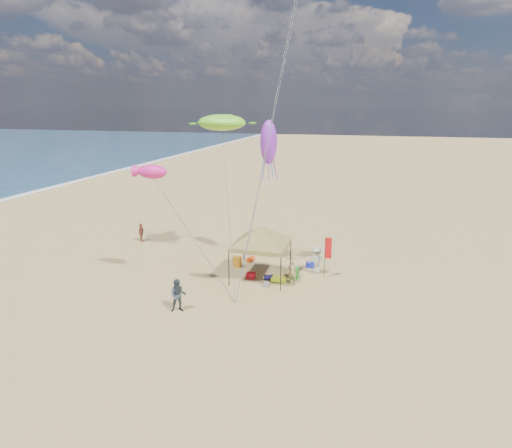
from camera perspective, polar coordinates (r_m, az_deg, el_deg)
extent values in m
plane|color=tan|center=(24.71, -1.88, -10.77)|extent=(280.00, 280.00, 0.00)
cylinder|color=black|center=(30.09, -1.59, -3.69)|extent=(0.06, 0.06, 2.15)
cylinder|color=black|center=(29.40, 4.47, -4.20)|extent=(0.06, 0.06, 2.15)
cylinder|color=black|center=(27.20, -3.50, -5.82)|extent=(0.06, 0.06, 2.15)
cylinder|color=black|center=(26.43, 3.20, -6.46)|extent=(0.06, 0.06, 2.15)
cube|color=olive|center=(27.84, 0.65, -2.66)|extent=(3.36, 3.36, 0.26)
pyramid|color=olive|center=(27.49, 0.66, -0.27)|extent=(6.52, 6.52, 1.08)
cylinder|color=black|center=(28.60, 8.83, -4.26)|extent=(0.04, 0.04, 2.75)
cube|color=red|center=(28.39, 9.29, -3.08)|extent=(0.40, 0.04, 1.38)
cube|color=red|center=(28.56, -0.67, -6.64)|extent=(0.54, 0.38, 0.38)
cube|color=#1524B1|center=(30.57, 6.98, -5.26)|extent=(0.54, 0.38, 0.38)
cylinder|color=#100C36|center=(28.29, 1.62, -6.89)|extent=(0.69, 0.54, 0.36)
cylinder|color=#FB460D|center=(31.50, -0.69, -4.53)|extent=(0.54, 0.69, 0.36)
cube|color=#18861C|center=(28.64, 4.95, -6.30)|extent=(0.50, 0.50, 0.70)
cube|color=orange|center=(30.53, -2.46, -4.86)|extent=(0.50, 0.50, 0.70)
cube|color=gray|center=(27.35, 1.36, -7.78)|extent=(0.34, 0.30, 0.28)
cube|color=#ABC415|center=(27.98, 2.94, -7.12)|extent=(0.90, 0.50, 0.24)
imported|color=#9F885B|center=(27.69, 4.68, -6.11)|extent=(0.61, 0.44, 1.56)
imported|color=#323D44|center=(24.34, -9.97, -9.04)|extent=(1.10, 0.99, 1.84)
imported|color=beige|center=(29.32, 7.88, -4.63)|extent=(1.29, 0.84, 1.89)
imported|color=brown|center=(37.05, -14.55, -1.04)|extent=(0.47, 0.93, 1.52)
ellipsoid|color=#71DD29|center=(28.93, -4.43, 12.89)|extent=(3.20, 2.61, 1.03)
ellipsoid|color=#F31E8C|center=(25.77, -13.20, 6.56)|extent=(1.98, 1.50, 0.79)
ellipsoid|color=purple|center=(28.90, 1.63, 10.47)|extent=(1.17, 1.17, 2.83)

